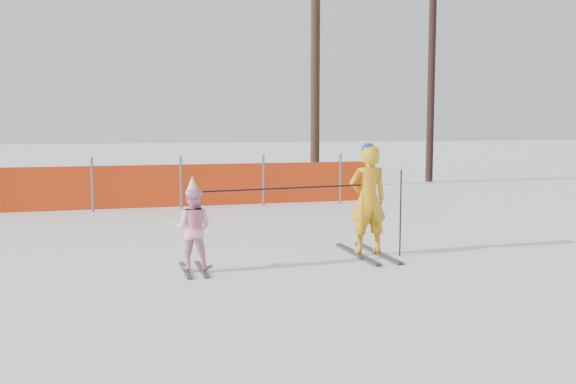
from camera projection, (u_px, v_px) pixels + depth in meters
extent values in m
plane|color=white|center=(298.00, 266.00, 9.04)|extent=(120.00, 120.00, 0.00)
cube|color=black|center=(357.00, 254.00, 9.76)|extent=(0.09, 1.64, 0.04)
cube|color=black|center=(377.00, 253.00, 9.86)|extent=(0.09, 1.64, 0.04)
imported|color=orange|center=(368.00, 199.00, 9.72)|extent=(0.59, 0.39, 1.63)
sphere|color=navy|center=(369.00, 150.00, 9.64)|extent=(0.21, 0.21, 0.21)
cube|color=black|center=(186.00, 270.00, 8.71)|extent=(0.09, 1.00, 0.03)
cube|color=black|center=(202.00, 269.00, 8.77)|extent=(0.09, 1.00, 0.03)
imported|color=#FCA4C9|center=(193.00, 228.00, 8.68)|extent=(0.66, 0.59, 1.11)
cone|color=silver|center=(192.00, 185.00, 8.61)|extent=(0.19, 0.19, 0.24)
cylinder|color=black|center=(401.00, 213.00, 9.67)|extent=(0.02, 0.02, 1.31)
cylinder|color=black|center=(285.00, 188.00, 9.16)|extent=(2.46, 0.35, 0.02)
cylinder|color=#595960|center=(92.00, 185.00, 14.55)|extent=(0.06, 0.06, 1.25)
cylinder|color=#595960|center=(181.00, 182.00, 15.09)|extent=(0.06, 0.06, 1.25)
cylinder|color=#595960|center=(263.00, 180.00, 15.64)|extent=(0.06, 0.06, 1.25)
cylinder|color=#595960|center=(340.00, 178.00, 16.18)|extent=(0.06, 0.06, 1.25)
cube|color=red|center=(20.00, 190.00, 14.14)|extent=(16.94, 0.03, 1.00)
cylinder|color=#311F15|center=(315.00, 70.00, 20.12)|extent=(0.29, 0.29, 7.34)
cylinder|color=black|center=(431.00, 92.00, 22.01)|extent=(0.25, 0.25, 6.20)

